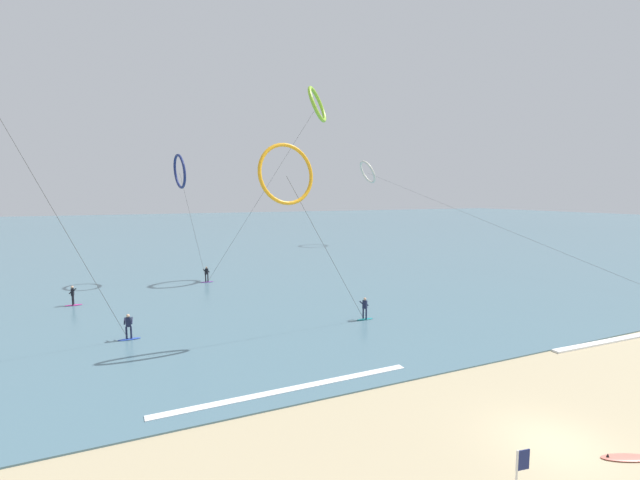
{
  "coord_description": "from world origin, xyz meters",
  "views": [
    {
      "loc": [
        -14.69,
        -10.55,
        9.55
      ],
      "look_at": [
        0.0,
        21.87,
        5.74
      ],
      "focal_mm": 24.28,
      "sensor_mm": 36.0,
      "label": 1
    }
  ],
  "objects_px": {
    "surfer_cobalt": "(129,328)",
    "surfer_teal": "(365,310)",
    "kite_lime": "(317,105)",
    "kite_navy": "(180,172)",
    "beach_flag": "(519,475)",
    "kite_amber": "(286,174)",
    "kite_ivory": "(368,172)",
    "surfboard_spare": "(627,457)",
    "surfer_violet": "(207,275)",
    "surfer_magenta": "(73,297)"
  },
  "relations": [
    {
      "from": "surfer_cobalt",
      "to": "beach_flag",
      "type": "xyz_separation_m",
      "value": [
        9.99,
        -21.93,
        0.76
      ]
    },
    {
      "from": "kite_lime",
      "to": "kite_amber",
      "type": "xyz_separation_m",
      "value": [
        -11.4,
        -20.76,
        -9.08
      ]
    },
    {
      "from": "kite_lime",
      "to": "kite_navy",
      "type": "height_order",
      "value": "kite_lime"
    },
    {
      "from": "kite_ivory",
      "to": "surfboard_spare",
      "type": "distance_m",
      "value": 69.52
    },
    {
      "from": "surfer_teal",
      "to": "kite_navy",
      "type": "bearing_deg",
      "value": -177.99
    },
    {
      "from": "surfer_cobalt",
      "to": "surfer_teal",
      "type": "relative_size",
      "value": 1.0
    },
    {
      "from": "kite_ivory",
      "to": "surfer_violet",
      "type": "bearing_deg",
      "value": 130.22
    },
    {
      "from": "kite_lime",
      "to": "surfboard_spare",
      "type": "height_order",
      "value": "kite_lime"
    },
    {
      "from": "surfer_teal",
      "to": "kite_amber",
      "type": "bearing_deg",
      "value": -103.64
    },
    {
      "from": "surfer_violet",
      "to": "surfer_magenta",
      "type": "height_order",
      "value": "same"
    },
    {
      "from": "surfboard_spare",
      "to": "beach_flag",
      "type": "relative_size",
      "value": 0.82
    },
    {
      "from": "kite_ivory",
      "to": "surfer_cobalt",
      "type": "bearing_deg",
      "value": 138.82
    },
    {
      "from": "surfer_cobalt",
      "to": "kite_navy",
      "type": "height_order",
      "value": "kite_navy"
    },
    {
      "from": "surfer_violet",
      "to": "kite_amber",
      "type": "height_order",
      "value": "kite_amber"
    },
    {
      "from": "surfer_magenta",
      "to": "beach_flag",
      "type": "distance_m",
      "value": 36.26
    },
    {
      "from": "kite_amber",
      "to": "kite_lime",
      "type": "bearing_deg",
      "value": 52.0
    },
    {
      "from": "kite_amber",
      "to": "kite_ivory",
      "type": "bearing_deg",
      "value": 44.81
    },
    {
      "from": "kite_navy",
      "to": "surfboard_spare",
      "type": "xyz_separation_m",
      "value": [
        10.53,
        -40.63,
        -11.91
      ]
    },
    {
      "from": "surfer_cobalt",
      "to": "surfer_teal",
      "type": "bearing_deg",
      "value": 176.88
    },
    {
      "from": "surfer_cobalt",
      "to": "kite_ivory",
      "type": "distance_m",
      "value": 60.91
    },
    {
      "from": "surfer_teal",
      "to": "kite_ivory",
      "type": "xyz_separation_m",
      "value": [
        26.24,
        44.11,
        12.83
      ]
    },
    {
      "from": "surfer_teal",
      "to": "surfer_cobalt",
      "type": "bearing_deg",
      "value": -122.32
    },
    {
      "from": "kite_ivory",
      "to": "kite_amber",
      "type": "bearing_deg",
      "value": 148.45
    },
    {
      "from": "surfer_magenta",
      "to": "kite_lime",
      "type": "relative_size",
      "value": 0.08
    },
    {
      "from": "surfer_violet",
      "to": "surfer_cobalt",
      "type": "relative_size",
      "value": 1.0
    },
    {
      "from": "surfer_violet",
      "to": "surfboard_spare",
      "type": "distance_m",
      "value": 38.82
    },
    {
      "from": "surfer_teal",
      "to": "kite_amber",
      "type": "height_order",
      "value": "kite_amber"
    },
    {
      "from": "kite_ivory",
      "to": "surfer_magenta",
      "type": "bearing_deg",
      "value": 127.3
    },
    {
      "from": "surfboard_spare",
      "to": "surfer_cobalt",
      "type": "bearing_deg",
      "value": 127.46
    },
    {
      "from": "surfer_violet",
      "to": "beach_flag",
      "type": "height_order",
      "value": "beach_flag"
    },
    {
      "from": "surfer_cobalt",
      "to": "beach_flag",
      "type": "height_order",
      "value": "beach_flag"
    },
    {
      "from": "kite_lime",
      "to": "kite_ivory",
      "type": "relative_size",
      "value": 0.41
    },
    {
      "from": "surfer_teal",
      "to": "kite_lime",
      "type": "relative_size",
      "value": 0.08
    },
    {
      "from": "surfer_magenta",
      "to": "surfer_teal",
      "type": "relative_size",
      "value": 1.0
    },
    {
      "from": "surfer_teal",
      "to": "beach_flag",
      "type": "bearing_deg",
      "value": -41.72
    },
    {
      "from": "surfer_cobalt",
      "to": "kite_ivory",
      "type": "xyz_separation_m",
      "value": [
        42.54,
        41.66,
        12.83
      ]
    },
    {
      "from": "surfer_teal",
      "to": "beach_flag",
      "type": "height_order",
      "value": "beach_flag"
    },
    {
      "from": "kite_lime",
      "to": "kite_ivory",
      "type": "height_order",
      "value": "kite_lime"
    },
    {
      "from": "surfer_violet",
      "to": "kite_lime",
      "type": "distance_m",
      "value": 23.21
    },
    {
      "from": "kite_ivory",
      "to": "kite_amber",
      "type": "distance_m",
      "value": 56.03
    },
    {
      "from": "kite_navy",
      "to": "beach_flag",
      "type": "bearing_deg",
      "value": 176.42
    },
    {
      "from": "surfer_teal",
      "to": "kite_amber",
      "type": "distance_m",
      "value": 12.04
    },
    {
      "from": "kite_lime",
      "to": "surfboard_spare",
      "type": "bearing_deg",
      "value": -147.09
    },
    {
      "from": "kite_navy",
      "to": "beach_flag",
      "type": "xyz_separation_m",
      "value": [
        4.24,
        -41.31,
        -10.37
      ]
    },
    {
      "from": "surfer_teal",
      "to": "kite_lime",
      "type": "height_order",
      "value": "kite_lime"
    },
    {
      "from": "kite_lime",
      "to": "surfer_violet",
      "type": "bearing_deg",
      "value": 132.17
    },
    {
      "from": "surfer_violet",
      "to": "kite_ivory",
      "type": "xyz_separation_m",
      "value": [
        34.69,
        25.03,
        12.83
      ]
    },
    {
      "from": "kite_amber",
      "to": "beach_flag",
      "type": "distance_m",
      "value": 20.49
    },
    {
      "from": "surfer_teal",
      "to": "surfboard_spare",
      "type": "xyz_separation_m",
      "value": [
        -0.01,
        -18.8,
        -0.78
      ]
    },
    {
      "from": "kite_ivory",
      "to": "beach_flag",
      "type": "height_order",
      "value": "kite_ivory"
    }
  ]
}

